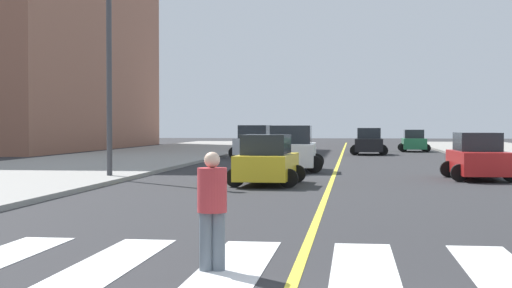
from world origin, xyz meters
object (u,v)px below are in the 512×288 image
at_px(car_red_seventh, 478,158).
at_px(car_silver_second, 255,143).
at_px(car_black_nearest, 369,142).
at_px(car_yellow_third, 267,161).
at_px(street_lamp, 109,44).
at_px(pedestrian_crossing, 212,206).
at_px(car_white_fourth, 292,150).
at_px(car_gray_fifth, 273,142).
at_px(car_green_sixth, 414,141).

bearing_deg(car_red_seventh, car_silver_second, -60.68).
relative_size(car_black_nearest, car_red_seventh, 1.05).
xyz_separation_m(car_yellow_third, street_lamp, (-5.97, 1.71, 4.16)).
bearing_deg(car_black_nearest, car_red_seventh, 99.80).
xyz_separation_m(car_silver_second, street_lamp, (-2.94, -18.62, 4.01)).
bearing_deg(pedestrian_crossing, street_lamp, -78.55).
height_order(car_red_seventh, pedestrian_crossing, car_red_seventh).
relative_size(car_silver_second, car_red_seventh, 1.16).
relative_size(car_white_fourth, car_red_seventh, 1.14).
bearing_deg(street_lamp, car_yellow_third, -15.97).
relative_size(car_yellow_third, car_gray_fifth, 1.01).
bearing_deg(car_gray_fifth, car_green_sixth, 14.68).
bearing_deg(car_red_seventh, car_yellow_third, 22.92).
xyz_separation_m(car_yellow_third, car_white_fourth, (0.20, 7.65, 0.14)).
height_order(car_black_nearest, street_lamp, street_lamp).
relative_size(car_black_nearest, car_gray_fifth, 1.08).
xyz_separation_m(car_gray_fifth, car_green_sixth, (10.44, 2.51, -0.01)).
height_order(car_yellow_third, car_green_sixth, car_yellow_third).
relative_size(car_silver_second, car_white_fourth, 1.01).
xyz_separation_m(car_black_nearest, car_yellow_third, (-3.91, -26.73, -0.06)).
xyz_separation_m(car_white_fourth, pedestrian_crossing, (0.74, -22.46, -0.03)).
bearing_deg(car_silver_second, car_green_sixth, 52.48).
height_order(car_black_nearest, car_silver_second, car_silver_second).
bearing_deg(pedestrian_crossing, car_black_nearest, -105.33).
height_order(car_silver_second, car_yellow_third, car_silver_second).
height_order(car_yellow_third, street_lamp, street_lamp).
distance_m(car_green_sixth, car_red_seventh, 29.57).
relative_size(car_yellow_third, pedestrian_crossing, 2.35).
bearing_deg(street_lamp, car_white_fourth, 43.94).
bearing_deg(car_gray_fifth, street_lamp, -94.59).
distance_m(car_red_seventh, street_lamp, 14.07).
relative_size(car_yellow_third, street_lamp, 0.46).
xyz_separation_m(car_green_sixth, street_lamp, (-13.35, -31.33, 4.17)).
xyz_separation_m(car_green_sixth, pedestrian_crossing, (-6.44, -47.85, 0.12)).
distance_m(car_black_nearest, car_silver_second, 9.43).
height_order(car_silver_second, street_lamp, street_lamp).
distance_m(car_black_nearest, car_red_seventh, 23.52).
bearing_deg(car_yellow_third, street_lamp, 166.34).
distance_m(car_silver_second, pedestrian_crossing, 35.37).
height_order(car_white_fourth, street_lamp, street_lamp).
bearing_deg(car_yellow_third, car_white_fourth, 90.84).
bearing_deg(car_yellow_third, car_black_nearest, 84.00).
bearing_deg(car_green_sixth, car_silver_second, 51.42).
bearing_deg(car_white_fourth, car_green_sixth, 72.89).
xyz_separation_m(car_silver_second, car_green_sixth, (10.41, 12.70, -0.16)).
relative_size(car_silver_second, car_green_sixth, 1.21).
relative_size(car_yellow_third, car_red_seventh, 0.98).
xyz_separation_m(car_white_fourth, car_gray_fifth, (-3.26, 22.88, -0.14)).
bearing_deg(pedestrian_crossing, car_white_fourth, -99.35).
bearing_deg(car_yellow_third, car_silver_second, 100.78).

